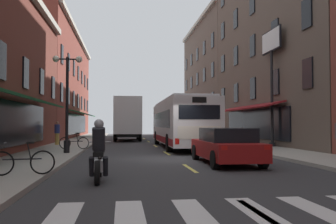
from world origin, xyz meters
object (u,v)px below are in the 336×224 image
object	(u,v)px
pedestrian_near	(57,132)
street_lamp_twin	(67,99)
bicycle_near	(74,142)
sedan_near	(226,146)
bicycle_mid	(22,162)
sedan_mid	(124,131)
billboard_sign	(271,58)
motorcycle_rider	(99,154)
transit_bus	(180,123)
box_truck	(127,119)

from	to	relation	value
pedestrian_near	street_lamp_twin	distance (m)	7.68
bicycle_near	pedestrian_near	distance (m)	4.83
sedan_near	bicycle_near	size ratio (longest dim) A/B	2.82
bicycle_near	bicycle_mid	distance (m)	10.49
sedan_near	bicycle_mid	bearing A→B (deg)	-154.02
sedan_near	sedan_mid	world-z (taller)	sedan_near
sedan_near	sedan_mid	bearing A→B (deg)	96.60
billboard_sign	bicycle_near	bearing A→B (deg)	-175.60
motorcycle_rider	street_lamp_twin	xyz separation A→B (m)	(-2.04, 8.10, 2.06)
motorcycle_rider	street_lamp_twin	world-z (taller)	street_lamp_twin
billboard_sign	transit_bus	xyz separation A→B (m)	(-5.61, 1.52, -4.10)
motorcycle_rider	pedestrian_near	xyz separation A→B (m)	(-3.74, 15.37, 0.28)
sedan_mid	street_lamp_twin	size ratio (longest dim) A/B	0.98
sedan_mid	box_truck	bearing A→B (deg)	-88.61
sedan_mid	pedestrian_near	xyz separation A→B (m)	(-4.58, -20.73, 0.29)
pedestrian_near	street_lamp_twin	world-z (taller)	street_lamp_twin
street_lamp_twin	pedestrian_near	bearing A→B (deg)	103.21
sedan_mid	bicycle_mid	distance (m)	35.83
billboard_sign	bicycle_mid	xyz separation A→B (m)	(-12.07, -11.42, -5.22)
motorcycle_rider	sedan_near	bearing A→B (deg)	38.39
transit_bus	motorcycle_rider	size ratio (longest dim) A/B	5.81
box_truck	sedan_near	bearing A→B (deg)	-80.34
billboard_sign	pedestrian_near	world-z (taller)	billboard_sign
bicycle_near	transit_bus	bearing A→B (deg)	20.83
motorcycle_rider	box_truck	bearing A→B (deg)	87.31
pedestrian_near	sedan_near	bearing A→B (deg)	114.63
box_truck	sedan_mid	distance (m)	12.20
sedan_near	motorcycle_rider	world-z (taller)	motorcycle_rider
bicycle_near	street_lamp_twin	distance (m)	3.59
bicycle_mid	pedestrian_near	world-z (taller)	pedestrian_near
box_truck	bicycle_mid	distance (m)	23.86
transit_bus	box_truck	bearing A→B (deg)	107.04
billboard_sign	bicycle_mid	distance (m)	17.42
sedan_mid	transit_bus	bearing A→B (deg)	-81.11
bicycle_mid	transit_bus	bearing A→B (deg)	63.46
billboard_sign	pedestrian_near	size ratio (longest dim) A/B	4.61
sedan_near	bicycle_mid	distance (m)	7.41
sedan_near	billboard_sign	bearing A→B (deg)	56.49
billboard_sign	street_lamp_twin	distance (m)	12.94
transit_bus	bicycle_mid	size ratio (longest dim) A/B	7.08
sedan_near	street_lamp_twin	bearing A→B (deg)	146.05
box_truck	sedan_mid	world-z (taller)	box_truck
transit_bus	street_lamp_twin	size ratio (longest dim) A/B	2.55
billboard_sign	box_truck	xyz separation A→B (m)	(-8.87, 12.17, -3.70)
box_truck	billboard_sign	bearing A→B (deg)	-53.91
box_truck	bicycle_mid	size ratio (longest dim) A/B	4.63
bicycle_near	sedan_mid	bearing A→B (deg)	83.50
bicycle_mid	pedestrian_near	bearing A→B (deg)	96.37
sedan_mid	bicycle_near	size ratio (longest dim) A/B	2.74
billboard_sign	box_truck	distance (m)	15.51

